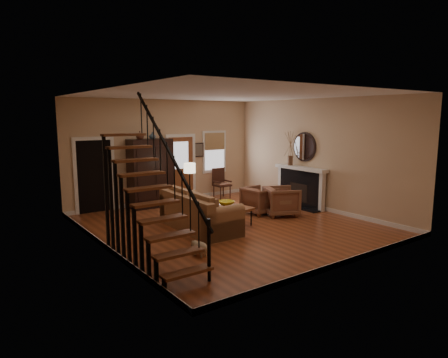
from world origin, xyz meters
TOP-DOWN VIEW (x-y plane):
  - room at (-0.41, 1.76)m, footprint 7.00×7.33m
  - staircase at (-2.78, -1.30)m, footprint 0.94×2.80m
  - fireplace at (3.13, 0.50)m, footprint 0.33×1.95m
  - armoire at (-0.70, 3.15)m, footprint 1.30×0.60m
  - vase_a at (-1.05, 3.05)m, footprint 0.24×0.24m
  - vase_b at (-0.65, 3.05)m, footprint 0.20×0.20m
  - sofa at (-0.80, 0.18)m, footprint 1.10×2.42m
  - coffee_table at (0.04, 0.14)m, footprint 0.97×1.37m
  - bowl at (0.09, 0.29)m, footprint 0.43×0.43m
  - books at (-0.08, -0.16)m, footprint 0.23×0.31m
  - armchair_left at (1.82, 0.02)m, footprint 1.18×1.16m
  - armchair_right at (1.48, 0.57)m, footprint 0.90×0.88m
  - floor_lamp at (-0.16, 1.71)m, footprint 0.37×0.37m
  - side_chair at (1.85, 2.95)m, footprint 0.54×0.54m
  - dog at (-1.82, -1.46)m, footprint 0.29×0.43m

SIDE VIEW (x-z plane):
  - dog at x=-1.82m, z-range 0.00..0.29m
  - coffee_table at x=0.04m, z-range 0.00..0.48m
  - armchair_right at x=1.48m, z-range 0.00..0.77m
  - armchair_left at x=1.82m, z-range 0.00..0.81m
  - sofa at x=-0.80m, z-range 0.00..0.89m
  - books at x=-0.08m, z-range 0.48..0.54m
  - side_chair at x=1.85m, z-range 0.00..1.02m
  - bowl at x=0.09m, z-range 0.48..0.58m
  - floor_lamp at x=-0.16m, z-range 0.00..1.46m
  - fireplace at x=3.13m, z-range -0.41..1.89m
  - armoire at x=-0.70m, z-range 0.00..2.10m
  - room at x=-0.41m, z-range -0.14..3.16m
  - staircase at x=-2.78m, z-range 0.00..3.20m
  - vase_b at x=-0.65m, z-range 2.10..2.31m
  - vase_a at x=-1.05m, z-range 2.10..2.35m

